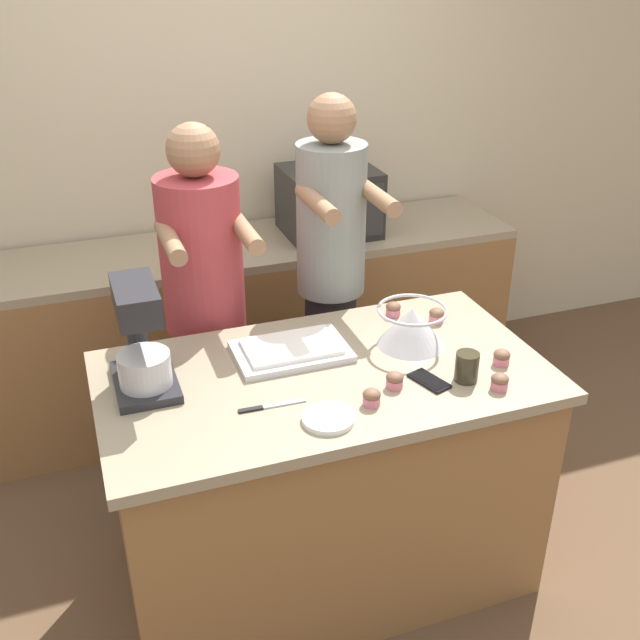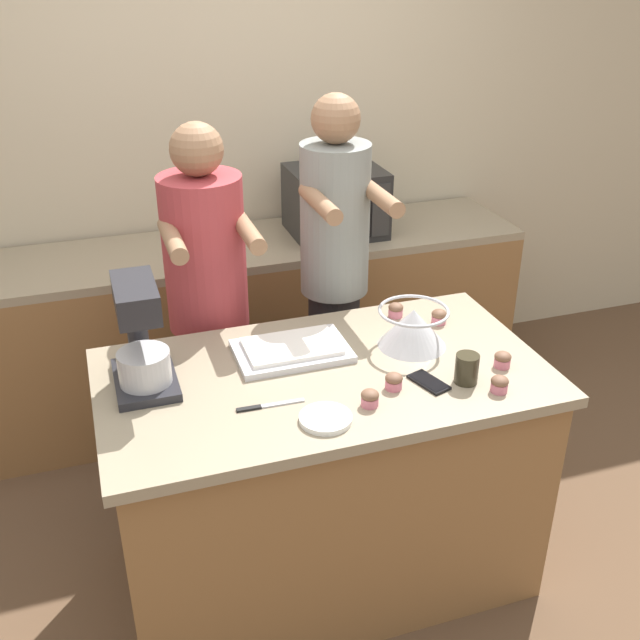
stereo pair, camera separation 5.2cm
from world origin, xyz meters
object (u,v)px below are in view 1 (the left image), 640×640
(cell_phone, at_px, (429,381))
(cupcake_4, at_px, (393,309))
(person_right, at_px, (331,286))
(knife, at_px, (268,407))
(cupcake_2, at_px, (395,380))
(mixing_bowl, at_px, (412,325))
(microwave_oven, at_px, (329,201))
(cupcake_1, at_px, (502,357))
(person_left, at_px, (206,317))
(stand_mixer, at_px, (141,343))
(cupcake_5, at_px, (500,382))
(baking_tray, at_px, (291,350))
(drinking_glass, at_px, (467,367))
(small_plate, at_px, (328,418))
(cupcake_0, at_px, (372,397))
(cupcake_3, at_px, (437,315))

(cell_phone, height_order, cupcake_4, cupcake_4)
(person_right, xyz_separation_m, cell_phone, (0.05, -0.80, -0.01))
(knife, distance_m, cupcake_4, 0.78)
(person_right, relative_size, cupcake_2, 29.39)
(mixing_bowl, relative_size, microwave_oven, 0.57)
(microwave_oven, distance_m, cupcake_1, 1.44)
(person_left, height_order, stand_mixer, person_left)
(cupcake_2, xyz_separation_m, cupcake_5, (0.32, -0.12, 0.00))
(cupcake_1, xyz_separation_m, cupcake_4, (-0.20, 0.47, 0.00))
(baking_tray, xyz_separation_m, drinking_glass, (0.50, -0.36, 0.03))
(small_plate, bearing_deg, cupcake_0, 13.00)
(baking_tray, height_order, small_plate, baking_tray)
(cell_phone, relative_size, small_plate, 0.97)
(person_left, distance_m, cupcake_1, 1.18)
(drinking_glass, xyz_separation_m, cupcake_4, (-0.03, 0.52, -0.02))
(mixing_bowl, distance_m, cupcake_0, 0.43)
(stand_mixer, bearing_deg, cell_phone, -18.15)
(cupcake_2, relative_size, cupcake_4, 1.00)
(person_left, relative_size, small_plate, 10.01)
(cupcake_4, bearing_deg, cell_phone, -100.60)
(person_right, height_order, cell_phone, person_right)
(cupcake_1, bearing_deg, cupcake_4, 112.81)
(mixing_bowl, relative_size, baking_tray, 0.64)
(person_left, relative_size, cupcake_4, 28.20)
(drinking_glass, distance_m, cupcake_2, 0.25)
(baking_tray, distance_m, cupcake_3, 0.60)
(cell_phone, bearing_deg, person_left, 126.05)
(person_left, height_order, cupcake_4, person_left)
(mixing_bowl, xyz_separation_m, knife, (-0.60, -0.22, -0.07))
(drinking_glass, bearing_deg, cupcake_4, 93.32)
(mixing_bowl, bearing_deg, small_plate, -141.92)
(knife, bearing_deg, person_right, 56.93)
(small_plate, bearing_deg, microwave_oven, 69.55)
(cupcake_2, bearing_deg, cupcake_4, 65.80)
(cupcake_2, bearing_deg, person_left, 120.16)
(cell_phone, xyz_separation_m, cupcake_2, (-0.12, 0.01, 0.02))
(microwave_oven, xyz_separation_m, small_plate, (-0.58, -1.55, -0.15))
(cell_phone, bearing_deg, mixing_bowl, 77.80)
(person_left, bearing_deg, cupcake_4, -25.13)
(person_right, bearing_deg, cupcake_2, -95.29)
(baking_tray, distance_m, knife, 0.34)
(cupcake_1, bearing_deg, cell_phone, -176.02)
(cupcake_5, bearing_deg, baking_tray, 142.00)
(person_left, relative_size, mixing_bowl, 6.42)
(stand_mixer, relative_size, drinking_glass, 3.66)
(cupcake_4, bearing_deg, cupcake_0, -120.86)
(stand_mixer, xyz_separation_m, drinking_glass, (1.01, -0.32, -0.11))
(cupcake_0, height_order, cupcake_4, same)
(cell_phone, height_order, cupcake_1, cupcake_1)
(cupcake_4, bearing_deg, cupcake_3, -38.00)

